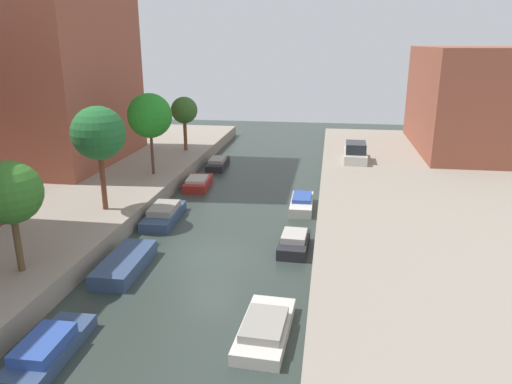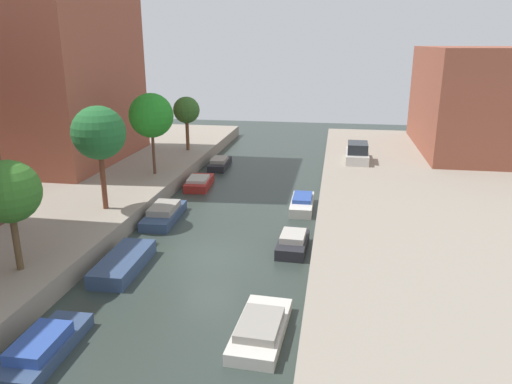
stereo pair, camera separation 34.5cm
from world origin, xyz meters
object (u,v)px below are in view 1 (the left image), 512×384
Objects in this scene: low_block_right at (480,100)px; street_tree_2 at (98,134)px; apartment_tower_far at (40,15)px; street_tree_4 at (184,111)px; moored_boat_left_2 at (125,264)px; moored_boat_left_5 at (218,163)px; street_tree_1 at (10,193)px; moored_boat_left_3 at (164,214)px; moored_boat_left_1 at (48,349)px; moored_boat_left_4 at (198,183)px; street_tree_3 at (150,116)px; parked_car at (355,153)px; moored_boat_right_4 at (302,203)px; moored_boat_right_2 at (265,328)px; moored_boat_right_3 at (294,243)px.

street_tree_2 is (-24.89, -19.90, -0.01)m from low_block_right.
low_block_right is at bearing 15.05° from apartment_tower_far.
apartment_tower_far is 4.75× the size of street_tree_4.
street_tree_4 is (9.11, 5.01, -7.51)m from apartment_tower_far.
moored_boat_left_2 is 1.07× the size of moored_boat_left_5.
moored_boat_left_3 is (2.94, 9.14, -3.98)m from street_tree_1.
street_tree_4 is at bearing 99.07° from moored_boat_left_2.
moored_boat_left_1 reaches higher than moored_boat_left_4.
street_tree_4 is at bearing 101.51° from moored_boat_left_3.
street_tree_2 is 7.72m from street_tree_3.
apartment_tower_far reaches higher than parked_car.
moored_boat_left_3 is 8.54m from moored_boat_right_4.
moored_boat_left_1 is 1.04× the size of moored_boat_right_4.
street_tree_3 reaches higher than street_tree_1.
low_block_right is at bearing 9.44° from street_tree_4.
moored_boat_left_5 is at bearing 88.61° from moored_boat_left_3.
parked_car reaches higher than moored_boat_left_2.
moored_boat_left_1 is at bearing -89.09° from moored_boat_left_2.
street_tree_2 is 15.22m from moored_boat_left_5.
moored_boat_left_3 is at bearing 72.16° from street_tree_1.
street_tree_1 reaches higher than moored_boat_left_4.
street_tree_4 reaches higher than moored_boat_left_4.
street_tree_3 reaches higher than moored_boat_left_5.
street_tree_1 reaches higher than parked_car.
moored_boat_right_2 is 14.08m from moored_boat_right_4.
parked_car is (23.54, 3.26, -10.32)m from apartment_tower_far.
street_tree_4 is 14.81m from parked_car.
moored_boat_right_4 is at bearing 52.98° from moored_boat_left_2.
street_tree_1 is 7.87m from street_tree_2.
street_tree_1 is 23.57m from street_tree_4.
low_block_right is at bearing 28.35° from moored_boat_left_4.
moored_boat_right_2 is at bearing -8.98° from street_tree_1.
apartment_tower_far is at bearing 127.86° from moored_boat_left_2.
street_tree_2 is 10.06m from moored_boat_left_4.
moored_boat_right_4 is (7.88, 3.29, -0.02)m from moored_boat_left_3.
low_block_right is 3.60× the size of parked_car.
street_tree_2 reaches higher than street_tree_4.
moored_boat_right_2 is (10.40, -9.45, -5.00)m from street_tree_2.
low_block_right reaches higher than moored_boat_left_5.
street_tree_3 is 1.56× the size of moored_boat_left_4.
apartment_tower_far is 7.14× the size of moored_boat_right_3.
moored_boat_left_1 is at bearing -126.32° from moored_boat_right_3.
apartment_tower_far is 17.07m from moored_boat_left_4.
moored_boat_left_1 is 1.09× the size of moored_boat_left_4.
low_block_right is 38.57m from moored_boat_left_1.
moored_boat_right_4 is at bearing 23.10° from street_tree_2.
moored_boat_left_1 is (3.46, -19.50, -4.80)m from street_tree_3.
street_tree_1 is 1.01× the size of street_tree_4.
parked_car is (14.43, 6.30, -3.54)m from street_tree_3.
street_tree_3 is at bearing -117.25° from moored_boat_left_5.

